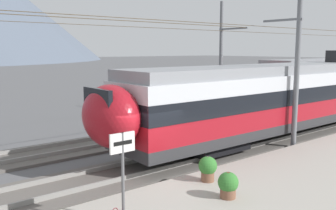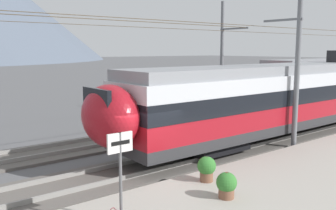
{
  "view_description": "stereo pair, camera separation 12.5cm",
  "coord_description": "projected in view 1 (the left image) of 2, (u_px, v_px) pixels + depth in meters",
  "views": [
    {
      "loc": [
        -7.23,
        -10.24,
        4.6
      ],
      "look_at": [
        3.41,
        3.1,
        2.05
      ],
      "focal_mm": 39.81,
      "sensor_mm": 36.0,
      "label": 1
    },
    {
      "loc": [
        -7.13,
        -10.32,
        4.6
      ],
      "look_at": [
        3.41,
        3.1,
        2.05
      ],
      "focal_mm": 39.81,
      "sensor_mm": 36.0,
      "label": 2
    }
  ],
  "objects": [
    {
      "name": "track_near",
      "position": [
        130.0,
        172.0,
        13.89
      ],
      "size": [
        120.0,
        3.0,
        0.28
      ],
      "color": "#5B5651",
      "rests_on": "ground"
    },
    {
      "name": "potted_plant_by_shelter",
      "position": [
        208.0,
        167.0,
        12.22
      ],
      "size": [
        0.62,
        0.62,
        0.84
      ],
      "color": "brown",
      "rests_on": "platform_slab"
    },
    {
      "name": "catenary_mast_far_side",
      "position": [
        222.0,
        57.0,
        25.58
      ],
      "size": [
        39.48,
        2.42,
        7.84
      ],
      "color": "slate",
      "rests_on": "ground"
    },
    {
      "name": "ground_plane",
      "position": [
        147.0,
        182.0,
        13.06
      ],
      "size": [
        400.0,
        400.0,
        0.0
      ],
      "primitive_type": "plane",
      "color": "#565659"
    },
    {
      "name": "catenary_mast_mid",
      "position": [
        294.0,
        69.0,
        16.92
      ],
      "size": [
        39.48,
        2.08,
        7.04
      ],
      "color": "slate",
      "rests_on": "ground"
    },
    {
      "name": "potted_plant_platform_edge",
      "position": [
        228.0,
        184.0,
        10.85
      ],
      "size": [
        0.61,
        0.61,
        0.77
      ],
      "color": "brown",
      "rests_on": "platform_slab"
    },
    {
      "name": "train_near_platform",
      "position": [
        295.0,
        94.0,
        20.1
      ],
      "size": [
        24.24,
        3.02,
        4.27
      ],
      "color": "#2D2D30",
      "rests_on": "track_near"
    },
    {
      "name": "track_far",
      "position": [
        78.0,
        148.0,
        17.38
      ],
      "size": [
        120.0,
        3.0,
        0.28
      ],
      "color": "#5B5651",
      "rests_on": "ground"
    },
    {
      "name": "platform_sign",
      "position": [
        123.0,
        157.0,
        9.24
      ],
      "size": [
        0.7,
        0.08,
        2.28
      ],
      "color": "#59595B",
      "rests_on": "platform_slab"
    }
  ]
}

